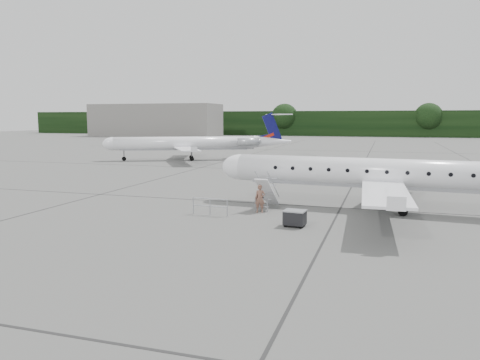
% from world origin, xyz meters
% --- Properties ---
extents(ground, '(320.00, 320.00, 0.00)m').
position_xyz_m(ground, '(0.00, 0.00, 0.00)').
color(ground, '#5F5F5D').
rests_on(ground, ground).
extents(treeline, '(260.00, 4.00, 8.00)m').
position_xyz_m(treeline, '(0.00, 130.00, 4.00)').
color(treeline, black).
rests_on(treeline, ground).
extents(terminal_building, '(40.00, 14.00, 10.00)m').
position_xyz_m(terminal_building, '(-70.00, 110.00, 5.00)').
color(terminal_building, slate).
rests_on(terminal_building, ground).
extents(main_regional_jet, '(26.69, 20.17, 6.50)m').
position_xyz_m(main_regional_jet, '(-0.49, 7.59, 3.25)').
color(main_regional_jet, white).
rests_on(main_regional_jet, ground).
extents(airstair, '(1.04, 2.53, 2.04)m').
position_xyz_m(airstair, '(-7.93, 5.98, 1.02)').
color(airstair, white).
rests_on(airstair, ground).
extents(passenger, '(0.68, 0.50, 1.72)m').
position_xyz_m(passenger, '(-8.03, 4.59, 0.86)').
color(passenger, brown).
rests_on(passenger, ground).
extents(safety_railing, '(2.20, 0.19, 1.00)m').
position_xyz_m(safety_railing, '(-10.67, 2.94, 0.50)').
color(safety_railing, '#999CA1').
rests_on(safety_railing, ground).
extents(baggage_cart, '(1.18, 0.99, 0.95)m').
position_xyz_m(baggage_cart, '(-5.30, 1.54, 0.47)').
color(baggage_cart, black).
rests_on(baggage_cart, ground).
extents(bg_regional_left, '(29.62, 26.35, 6.41)m').
position_xyz_m(bg_regional_left, '(-27.14, 36.26, 3.21)').
color(bg_regional_left, white).
rests_on(bg_regional_left, ground).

